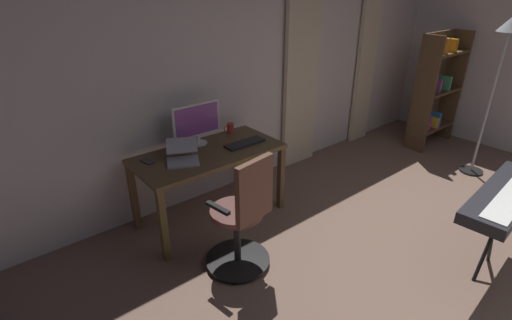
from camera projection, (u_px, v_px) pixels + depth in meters
The scene contains 13 objects.
back_room_partition at pixel (266, 67), 4.43m from camera, with size 6.23×0.10×2.65m, color silver.
curtain_left_panel at pixel (365, 68), 5.49m from camera, with size 0.37×0.06×2.18m, color beige.
curtain_right_panel at pixel (301, 82), 4.74m from camera, with size 0.55×0.06×2.18m, color beige.
desk at pixel (209, 160), 3.72m from camera, with size 1.44×0.70×0.75m.
office_chair at pixel (243, 219), 3.09m from camera, with size 0.56×0.56×1.07m.
computer_monitor at pixel (197, 122), 3.75m from camera, with size 0.52×0.18×0.42m.
computer_keyboard at pixel (245, 143), 3.84m from camera, with size 0.43×0.15×0.02m, color #232328.
laptop at pixel (183, 156), 3.47m from camera, with size 0.40×0.42×0.16m.
cell_phone_by_monitor at pixel (147, 161), 3.47m from camera, with size 0.07×0.14×0.01m, color #333338.
mug_coffee at pixel (230, 128), 4.10m from camera, with size 0.12×0.08×0.11m.
bookshelf at pixel (434, 89), 5.46m from camera, with size 0.85×0.30×1.61m.
piano_keyboard at pixel (505, 197), 2.95m from camera, with size 1.21×0.42×0.80m.
floor_lamp at pixel (503, 54), 4.28m from camera, with size 0.28×0.28×1.89m.
Camera 1 is at (2.91, 0.32, 2.27)m, focal length 26.68 mm.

